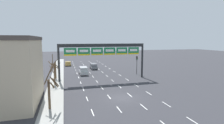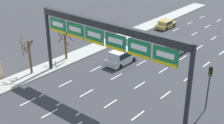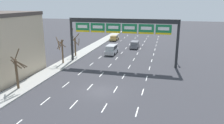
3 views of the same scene
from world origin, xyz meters
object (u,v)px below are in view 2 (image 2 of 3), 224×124
car_gold (166,24)px  tree_bare_third (29,54)px  tree_bare_second (65,41)px  suv_grey (176,48)px  suv_silver (122,56)px  traffic_light_near_gantry (209,80)px  sign_gantry (107,36)px

car_gold → tree_bare_third: tree_bare_third is taller
tree_bare_second → tree_bare_third: bearing=-90.1°
suv_grey → suv_silver: bearing=-117.2°
suv_silver → suv_grey: suv_silver is taller
traffic_light_near_gantry → tree_bare_second: size_ratio=0.85×
traffic_light_near_gantry → tree_bare_third: size_ratio=1.00×
car_gold → tree_bare_second: bearing=-98.7°
suv_silver → tree_bare_third: bearing=-124.9°
suv_silver → sign_gantry: bearing=-63.2°
traffic_light_near_gantry → tree_bare_second: (-19.23, -0.27, -0.74)m
suv_silver → suv_grey: 8.15m
car_gold → tree_bare_third: bearing=-96.8°
suv_silver → tree_bare_second: (-6.41, -3.54, 1.47)m
suv_grey → car_gold: bearing=127.8°
tree_bare_third → sign_gantry: bearing=13.1°
tree_bare_third → traffic_light_near_gantry: bearing=17.2°
sign_gantry → suv_silver: size_ratio=4.07×
suv_grey → tree_bare_third: (-10.15, -16.46, 1.69)m
suv_silver → tree_bare_third: tree_bare_third is taller
sign_gantry → suv_grey: sign_gantry is taller
car_gold → suv_silver: (3.35, -16.39, 0.30)m
car_gold → traffic_light_near_gantry: size_ratio=0.92×
traffic_light_near_gantry → sign_gantry: bearing=-158.7°
suv_silver → tree_bare_second: 7.47m
suv_silver → tree_bare_second: tree_bare_second is taller
suv_grey → tree_bare_second: (-10.14, -10.79, 1.61)m
suv_grey → tree_bare_second: size_ratio=0.76×
sign_gantry → traffic_light_near_gantry: size_ratio=4.09×
sign_gantry → tree_bare_third: 10.87m
car_gold → tree_bare_second: size_ratio=0.78×
tree_bare_second → traffic_light_near_gantry: bearing=0.8°
sign_gantry → tree_bare_third: bearing=-166.9°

